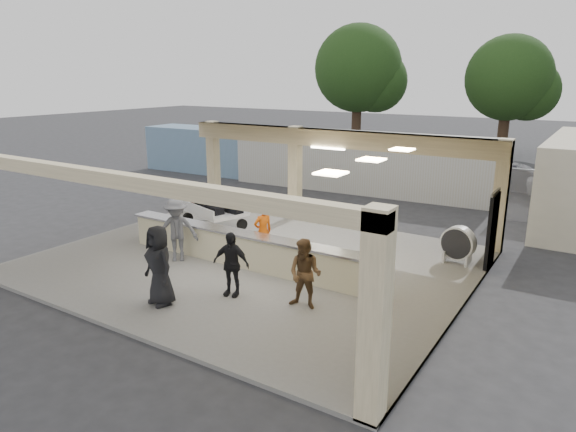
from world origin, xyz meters
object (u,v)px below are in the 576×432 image
Objects in this scene: luggage_cart at (214,206)px; container_white at (361,162)px; passenger_a at (305,274)px; passenger_c at (177,230)px; baggage_counter at (243,249)px; drum_fan at (458,243)px; container_blue at (223,151)px; passenger_d at (159,265)px; passenger_b at (231,264)px; baggage_handler at (263,232)px; car_dark at (518,179)px.

luggage_cart is 0.22× the size of container_white.
passenger_c is at bearing 163.92° from passenger_a.
container_white is (0.22, 12.18, 0.33)m from passenger_c.
drum_fan is (5.10, 3.49, 0.10)m from baggage_counter.
container_white is at bearing -0.96° from container_blue.
passenger_d is 0.15× the size of container_white.
container_white reaches higher than passenger_b.
drum_fan is at bearing 40.14° from passenger_b.
passenger_b reaches higher than baggage_counter.
baggage_handler reaches higher than passenger_b.
passenger_c is at bearing -27.60° from baggage_handler.
passenger_a is (6.17, -4.02, 0.06)m from luggage_cart.
passenger_a is at bearing 43.55° from passenger_d.
passenger_d is (-0.09, -3.08, 0.48)m from baggage_counter.
passenger_c is at bearing -139.98° from drum_fan.
baggage_counter is 2.08m from passenger_b.
baggage_handler is at bearing 157.07° from car_dark.
passenger_b is 1.70m from passenger_d.
passenger_a is at bearing -46.61° from container_blue.
passenger_a is at bearing -48.42° from passenger_c.
passenger_c reaches higher than luggage_cart.
baggage_counter is 0.65× the size of container_white.
baggage_handler reaches higher than luggage_cart.
container_white is (-4.53, 12.91, 0.43)m from passenger_a.
luggage_cart is at bearing 134.03° from passenger_d.
passenger_c reaches higher than passenger_a.
baggage_counter is at bearing -136.71° from drum_fan.
drum_fan is 11.24m from car_dark.
baggage_handler reaches higher than drum_fan.
passenger_c is 12.19m from container_white.
car_dark reaches higher than baggage_counter.
passenger_a is at bearing -105.18° from drum_fan.
baggage_counter is 0.88m from baggage_handler.
passenger_b reaches higher than drum_fan.
car_dark is at bearing 26.66° from passenger_c.
container_white is (-6.74, 7.99, 0.68)m from drum_fan.
container_white reaches higher than baggage_counter.
passenger_c is (-1.99, -1.50, 0.11)m from baggage_handler.
car_dark is at bearing 10.87° from container_blue.
baggage_handler is 3.55m from passenger_a.
drum_fan is 8.38m from passenger_d.
baggage_counter is at bearing -84.94° from container_white.
passenger_b is (-4.09, -5.28, 0.23)m from drum_fan.
passenger_b is (1.01, -1.79, 0.32)m from baggage_counter.
drum_fan is (8.37, 0.90, -0.18)m from luggage_cart.
baggage_counter is 3.25m from passenger_a.
baggage_counter is 5.00× the size of baggage_handler.
container_white is 8.38m from container_blue.
passenger_c is 0.97× the size of passenger_d.
luggage_cart is 2.56× the size of drum_fan.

